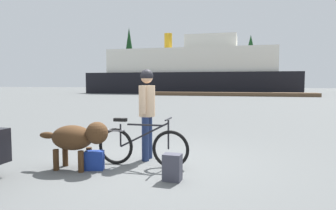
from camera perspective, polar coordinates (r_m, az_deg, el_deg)
name	(u,v)px	position (r m, az deg, el deg)	size (l,w,h in m)	color
ground_plane	(145,162)	(5.94, -4.36, -10.66)	(160.00, 160.00, 0.00)	#595B5B
bicycle	(142,146)	(5.62, -4.96, -7.63)	(1.73, 0.44, 0.89)	black
person_cyclist	(147,105)	(5.97, -3.96, -0.02)	(0.32, 0.53, 1.78)	navy
dog	(77,138)	(5.57, -16.60, -5.91)	(1.32, 0.51, 0.85)	#472D19
backpack	(172,167)	(4.82, 0.81, -11.59)	(0.28, 0.20, 0.42)	#3F3F4C
handbag_pannier	(94,160)	(5.56, -13.62, -10.04)	(0.32, 0.18, 0.33)	navy
dock_pier	(231,94)	(35.09, 11.75, 2.02)	(18.25, 2.12, 0.40)	brown
ferry_boat	(192,72)	(42.99, 4.58, 6.14)	(28.01, 8.71, 8.42)	black
pine_tree_far_left	(129,52)	(63.14, -7.28, 9.77)	(2.95, 2.95, 12.55)	#4C331E
pine_tree_center	(250,57)	(59.17, 15.19, 8.68)	(3.71, 3.71, 10.27)	#4C331E
pine_tree_mid_back	(267,61)	(63.96, 18.13, 7.87)	(3.57, 3.57, 8.79)	#4C331E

